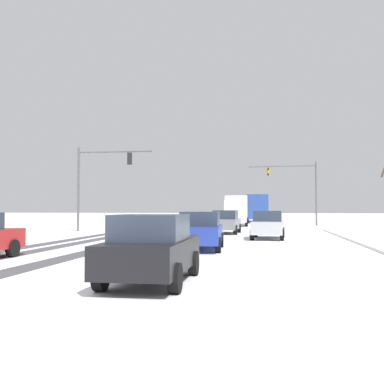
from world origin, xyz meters
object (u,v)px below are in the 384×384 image
at_px(car_blue_third, 201,231).
at_px(car_black_fifth, 152,248).
at_px(traffic_signal_near_left, 99,174).
at_px(bus_oncoming, 257,206).
at_px(box_truck_delivery, 236,209).
at_px(traffic_signal_far_right, 296,182).
at_px(car_silver_second, 268,225).
at_px(car_grey_lead, 226,222).

relative_size(car_blue_third, car_black_fifth, 1.02).
height_order(traffic_signal_near_left, car_blue_third, traffic_signal_near_left).
relative_size(bus_oncoming, box_truck_delivery, 1.48).
relative_size(traffic_signal_far_right, car_silver_second, 1.65).
height_order(traffic_signal_near_left, car_silver_second, traffic_signal_near_left).
bearing_deg(car_blue_third, car_grey_lead, 90.09).
height_order(car_grey_lead, car_blue_third, same).
xyz_separation_m(traffic_signal_far_right, car_blue_third, (-5.85, -27.79, -3.66)).
relative_size(traffic_signal_near_left, car_silver_second, 1.55).
distance_m(car_silver_second, car_black_fifth, 15.95).
bearing_deg(box_truck_delivery, car_silver_second, -80.91).
height_order(car_grey_lead, bus_oncoming, bus_oncoming).
bearing_deg(traffic_signal_near_left, bus_oncoming, 64.94).
xyz_separation_m(car_blue_third, car_black_fifth, (0.08, -8.45, 0.00)).
relative_size(car_black_fifth, bus_oncoming, 0.37).
distance_m(car_silver_second, bus_oncoming, 31.27).
bearing_deg(car_blue_third, car_black_fifth, -89.49).
height_order(car_grey_lead, car_silver_second, same).
xyz_separation_m(traffic_signal_near_left, traffic_signal_far_right, (15.83, 14.06, 0.06)).
distance_m(car_blue_third, box_truck_delivery, 26.54).
height_order(traffic_signal_near_left, car_black_fifth, traffic_signal_near_left).
xyz_separation_m(traffic_signal_near_left, box_truck_delivery, (9.75, 12.80, -2.79)).
xyz_separation_m(traffic_signal_near_left, car_black_fifth, (10.05, -22.17, -3.60)).
bearing_deg(traffic_signal_near_left, traffic_signal_far_right, 41.62).
bearing_deg(traffic_signal_far_right, traffic_signal_near_left, -138.38).
bearing_deg(traffic_signal_near_left, box_truck_delivery, 52.69).
xyz_separation_m(bus_oncoming, box_truck_delivery, (-1.82, -11.95, -0.36)).
relative_size(traffic_signal_far_right, car_grey_lead, 1.66).
distance_m(traffic_signal_near_left, car_black_fifth, 24.61).
xyz_separation_m(traffic_signal_far_right, car_silver_second, (-2.99, -20.53, -3.66)).
relative_size(traffic_signal_far_right, box_truck_delivery, 0.92).
distance_m(car_grey_lead, bus_oncoming, 26.40).
height_order(car_silver_second, bus_oncoming, bus_oncoming).
bearing_deg(car_grey_lead, bus_oncoming, 86.49).
bearing_deg(box_truck_delivery, car_black_fifth, -89.51).
height_order(car_blue_third, box_truck_delivery, box_truck_delivery).
distance_m(car_silver_second, box_truck_delivery, 19.53).
height_order(traffic_signal_far_right, car_black_fifth, traffic_signal_far_right).
height_order(traffic_signal_near_left, traffic_signal_far_right, same).
xyz_separation_m(car_grey_lead, car_blue_third, (0.02, -12.15, 0.00)).
height_order(car_black_fifth, box_truck_delivery, box_truck_delivery).
distance_m(car_grey_lead, car_silver_second, 5.68).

